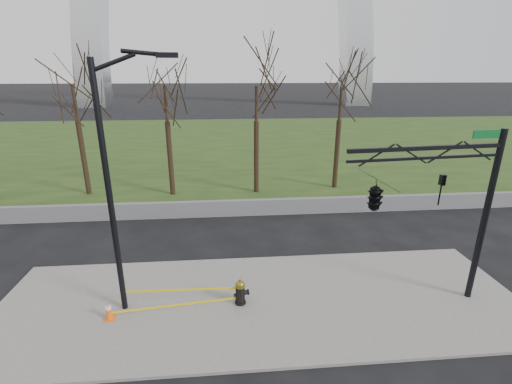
{
  "coord_description": "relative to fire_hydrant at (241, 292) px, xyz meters",
  "views": [
    {
      "loc": [
        -1.11,
        -10.41,
        7.63
      ],
      "look_at": [
        -0.02,
        2.0,
        3.4
      ],
      "focal_mm": 24.94,
      "sensor_mm": 36.0,
      "label": 1
    }
  ],
  "objects": [
    {
      "name": "ground",
      "position": [
        0.73,
        0.09,
        -0.53
      ],
      "size": [
        500.0,
        500.0,
        0.0
      ],
      "primitive_type": "plane",
      "color": "black",
      "rests_on": "ground"
    },
    {
      "name": "sidewalk",
      "position": [
        0.73,
        0.09,
        -0.48
      ],
      "size": [
        18.0,
        6.0,
        0.1
      ],
      "primitive_type": "cube",
      "color": "slate",
      "rests_on": "ground"
    },
    {
      "name": "grass_strip",
      "position": [
        0.73,
        30.09,
        -0.5
      ],
      "size": [
        120.0,
        40.0,
        0.06
      ],
      "primitive_type": "cube",
      "color": "#213A15",
      "rests_on": "ground"
    },
    {
      "name": "guardrail",
      "position": [
        0.73,
        8.09,
        -0.08
      ],
      "size": [
        60.0,
        0.3,
        0.9
      ],
      "primitive_type": "cube",
      "color": "#59595B",
      "rests_on": "ground"
    },
    {
      "name": "tree_row",
      "position": [
        -6.61,
        12.09,
        3.49
      ],
      "size": [
        31.33,
        4.0,
        8.03
      ],
      "color": "black",
      "rests_on": "ground"
    },
    {
      "name": "fire_hydrant",
      "position": [
        0.0,
        0.0,
        0.0
      ],
      "size": [
        0.58,
        0.38,
        0.93
      ],
      "rotation": [
        0.0,
        0.0,
        0.2
      ],
      "color": "black",
      "rests_on": "sidewalk"
    },
    {
      "name": "traffic_cone",
      "position": [
        -4.22,
        -0.46,
        -0.13
      ],
      "size": [
        0.38,
        0.38,
        0.61
      ],
      "rotation": [
        0.0,
        0.0,
        0.25
      ],
      "color": "#F35B0C",
      "rests_on": "sidewalk"
    },
    {
      "name": "street_light",
      "position": [
        -3.66,
        0.11,
        4.17
      ],
      "size": [
        2.39,
        0.33,
        8.21
      ],
      "rotation": [
        0.0,
        0.0,
        0.06
      ],
      "color": "black",
      "rests_on": "ground"
    },
    {
      "name": "traffic_signal_mast",
      "position": [
        4.8,
        -0.59,
        3.62
      ],
      "size": [
        5.08,
        2.52,
        6.0
      ],
      "rotation": [
        0.0,
        0.0,
        0.09
      ],
      "color": "black",
      "rests_on": "ground"
    },
    {
      "name": "caution_tape",
      "position": [
        -2.04,
        -0.1,
        -0.02
      ],
      "size": [
        4.21,
        0.56,
        0.47
      ],
      "color": "yellow",
      "rests_on": "ground"
    }
  ]
}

